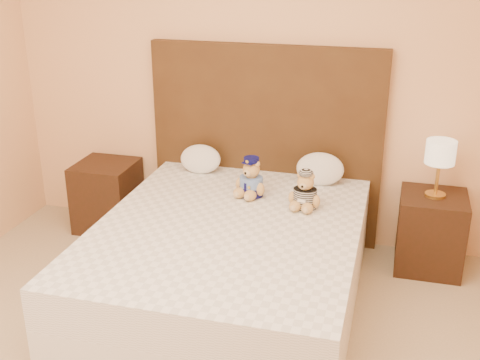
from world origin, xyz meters
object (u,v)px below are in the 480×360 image
(bed, at_px, (228,263))
(nightstand_right, at_px, (430,232))
(lamp, at_px, (440,155))
(nightstand_left, at_px, (107,196))
(teddy_police, at_px, (251,177))
(pillow_left, at_px, (200,158))
(pillow_right, at_px, (320,168))
(teddy_prisoner, at_px, (305,190))

(bed, relative_size, nightstand_right, 3.64)
(bed, xyz_separation_m, lamp, (1.25, 0.80, 0.57))
(bed, distance_m, nightstand_left, 1.48)
(bed, bearing_deg, nightstand_right, 32.62)
(teddy_police, bearing_deg, pillow_left, 163.92)
(nightstand_left, height_order, nightstand_right, same)
(nightstand_right, height_order, teddy_police, teddy_police)
(bed, height_order, nightstand_left, same)
(nightstand_left, height_order, teddy_police, teddy_police)
(nightstand_right, height_order, lamp, lamp)
(lamp, bearing_deg, teddy_police, -165.25)
(pillow_right, bearing_deg, lamp, -2.14)
(teddy_police, xyz_separation_m, teddy_prisoner, (0.39, -0.11, -0.01))
(nightstand_right, xyz_separation_m, pillow_right, (-0.80, 0.03, 0.40))
(lamp, bearing_deg, pillow_left, 178.99)
(bed, distance_m, teddy_prisoner, 0.68)
(nightstand_right, bearing_deg, lamp, 180.00)
(pillow_right, bearing_deg, nightstand_left, -178.99)
(pillow_left, relative_size, pillow_right, 0.92)
(nightstand_left, distance_m, lamp, 2.56)
(bed, xyz_separation_m, teddy_prisoner, (0.42, 0.37, 0.40))
(nightstand_right, distance_m, teddy_prisoner, 1.02)
(bed, xyz_separation_m, pillow_right, (0.45, 0.83, 0.40))
(nightstand_right, relative_size, pillow_right, 1.61)
(nightstand_right, bearing_deg, pillow_right, 177.86)
(teddy_police, distance_m, pillow_right, 0.55)
(teddy_police, relative_size, pillow_right, 0.80)
(nightstand_right, xyz_separation_m, lamp, (-0.00, 0.00, 0.57))
(teddy_prisoner, relative_size, pillow_left, 0.80)
(teddy_prisoner, bearing_deg, nightstand_left, 174.06)
(lamp, distance_m, teddy_prisoner, 0.96)
(teddy_prisoner, bearing_deg, lamp, 36.06)
(nightstand_right, relative_size, lamp, 1.38)
(nightstand_left, bearing_deg, bed, -32.62)
(bed, relative_size, teddy_prisoner, 7.95)
(nightstand_left, xyz_separation_m, lamp, (2.50, 0.00, 0.57))
(bed, distance_m, nightstand_right, 1.48)
(nightstand_left, relative_size, nightstand_right, 1.00)
(pillow_left, distance_m, pillow_right, 0.91)
(bed, xyz_separation_m, pillow_left, (-0.46, 0.83, 0.39))
(bed, height_order, pillow_right, pillow_right)
(teddy_prisoner, bearing_deg, nightstand_right, 36.06)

